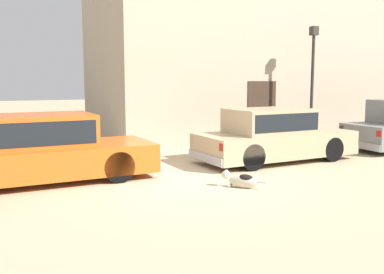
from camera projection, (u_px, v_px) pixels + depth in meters
The scene contains 6 objects.
ground_plane at pixel (186, 180), 9.31m from camera, with size 80.00×80.00×0.00m, color tan.
parked_sedan_nearest at pixel (44, 149), 9.10m from camera, with size 4.76×2.01×1.43m.
parked_sedan_second at pixel (273, 135), 11.40m from camera, with size 4.49×1.93×1.40m.
apartment_block at pixel (261, 21), 17.84m from camera, with size 13.36×6.56×9.09m.
stray_dog_spotted at pixel (241, 180), 8.64m from camera, with size 0.72×0.75×0.35m.
street_lamp at pixel (313, 70), 13.95m from camera, with size 0.22×0.22×3.83m.
Camera 1 is at (-3.58, -8.38, 2.14)m, focal length 40.52 mm.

